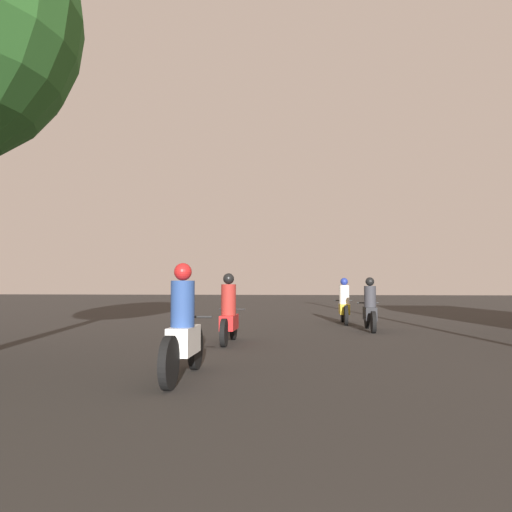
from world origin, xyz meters
TOP-DOWN VIEW (x-y plane):
  - motorcycle_white at (-2.12, 7.10)m, footprint 0.60×2.13m
  - motorcycle_red at (-2.12, 11.20)m, footprint 0.60×1.95m
  - motorcycle_black at (1.31, 14.44)m, footprint 0.60×1.94m
  - motorcycle_yellow at (0.79, 16.82)m, footprint 0.60×2.00m

SIDE VIEW (x-z plane):
  - motorcycle_yellow at x=0.79m, z-range -0.15..1.34m
  - motorcycle_black at x=1.31m, z-range -0.14..1.33m
  - motorcycle_red at x=-2.12m, z-range -0.16..1.36m
  - motorcycle_white at x=-2.12m, z-range -0.16..1.41m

